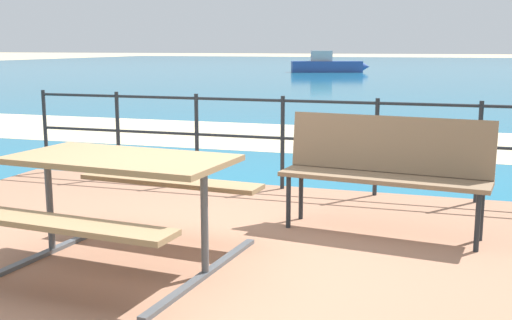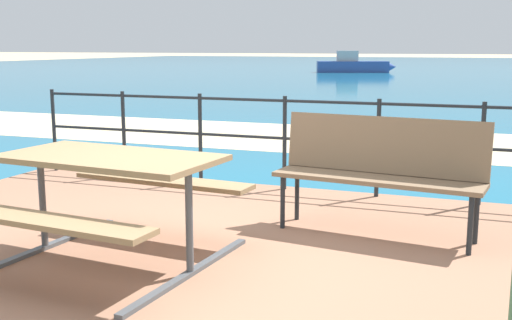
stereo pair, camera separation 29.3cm
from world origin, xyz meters
name	(u,v)px [view 2 (the right image)]	position (x,y,z in m)	size (l,w,h in m)	color
ground_plane	(178,271)	(0.00, 0.00, 0.00)	(240.00, 240.00, 0.00)	tan
patio_paving	(178,267)	(0.00, 0.00, 0.03)	(6.40, 5.20, 0.06)	#996B51
sea_water	(457,70)	(0.00, 40.00, 0.01)	(90.00, 90.00, 0.01)	#196B8E
beach_strip	(359,140)	(0.00, 6.58, 0.01)	(54.00, 3.26, 0.01)	beige
picnic_table	(110,180)	(-0.44, -0.13, 0.65)	(1.65, 1.68, 0.77)	#8C704C
park_bench	(380,164)	(1.21, 1.21, 0.63)	(1.70, 0.62, 0.95)	#7A6047
railing_fence	(285,132)	(0.00, 2.47, 0.68)	(5.94, 0.04, 1.00)	#1E2328
boat_near	(354,65)	(-5.57, 33.39, 0.43)	(4.69, 2.40, 1.27)	#2D478C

